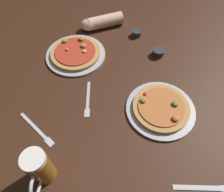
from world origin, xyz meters
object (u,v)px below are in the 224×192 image
(pizza_plate_near, at_px, (161,108))
(fork_spare, at_px, (88,99))
(pizza_plate_far, at_px, (76,53))
(fork_left, at_px, (37,129))
(diner_arm, at_px, (100,22))
(beer_mug_dark, at_px, (39,168))
(ramekin_butter, at_px, (136,33))
(knife_right, at_px, (205,188))
(ramekin_sauce, at_px, (158,52))

(pizza_plate_near, bearing_deg, fork_spare, 167.20)
(pizza_plate_near, height_order, pizza_plate_far, same)
(fork_left, relative_size, fork_spare, 0.85)
(diner_arm, bearing_deg, beer_mug_dark, -104.39)
(pizza_plate_far, relative_size, fork_left, 1.90)
(pizza_plate_far, distance_m, ramekin_butter, 0.40)
(beer_mug_dark, height_order, ramekin_butter, beer_mug_dark)
(pizza_plate_near, relative_size, ramekin_butter, 5.75)
(fork_left, height_order, fork_spare, same)
(pizza_plate_near, xyz_separation_m, knife_right, (0.10, -0.35, -0.01))
(fork_left, bearing_deg, fork_spare, 34.18)
(pizza_plate_near, xyz_separation_m, ramekin_sauce, (0.05, 0.37, 0.00))
(pizza_plate_far, distance_m, fork_left, 0.49)
(ramekin_butter, height_order, fork_left, ramekin_butter)
(ramekin_sauce, relative_size, knife_right, 0.27)
(beer_mug_dark, xyz_separation_m, fork_spare, (0.16, 0.35, -0.09))
(ramekin_sauce, distance_m, knife_right, 0.72)
(pizza_plate_near, distance_m, diner_arm, 0.69)
(knife_right, bearing_deg, ramekin_butter, 99.72)
(fork_left, xyz_separation_m, diner_arm, (0.30, 0.71, 0.04))
(pizza_plate_near, bearing_deg, ramekin_butter, 95.12)
(pizza_plate_far, distance_m, diner_arm, 0.29)
(fork_spare, bearing_deg, pizza_plate_far, 103.14)
(ramekin_sauce, bearing_deg, beer_mug_dark, -130.84)
(pizza_plate_near, bearing_deg, diner_arm, 112.73)
(fork_left, height_order, knife_right, same)
(ramekin_sauce, xyz_separation_m, fork_left, (-0.62, -0.44, -0.02))
(pizza_plate_far, bearing_deg, fork_left, -107.87)
(ramekin_sauce, bearing_deg, ramekin_butter, 120.11)
(ramekin_butter, xyz_separation_m, fork_spare, (-0.29, -0.47, -0.01))
(ramekin_sauce, height_order, fork_left, ramekin_sauce)
(fork_spare, bearing_deg, knife_right, -43.83)
(pizza_plate_near, distance_m, knife_right, 0.37)
(pizza_plate_far, bearing_deg, knife_right, -54.97)
(fork_left, bearing_deg, ramekin_sauce, 35.65)
(beer_mug_dark, xyz_separation_m, knife_right, (0.61, -0.08, -0.09))
(ramekin_butter, bearing_deg, pizza_plate_far, -156.78)
(pizza_plate_far, distance_m, knife_right, 0.91)
(ramekin_butter, bearing_deg, fork_left, -129.71)
(knife_right, xyz_separation_m, fork_spare, (-0.45, 0.43, 0.00))
(knife_right, distance_m, fork_spare, 0.62)
(pizza_plate_far, xyz_separation_m, knife_right, (0.52, -0.74, -0.01))
(pizza_plate_far, xyz_separation_m, ramekin_sauce, (0.47, -0.02, 0.00))
(beer_mug_dark, distance_m, ramekin_butter, 0.94)
(fork_spare, bearing_deg, diner_arm, 82.48)
(pizza_plate_near, xyz_separation_m, fork_left, (-0.56, -0.07, -0.01))
(pizza_plate_near, height_order, ramekin_sauce, pizza_plate_near)
(beer_mug_dark, bearing_deg, pizza_plate_near, 28.53)
(fork_spare, distance_m, diner_arm, 0.57)
(pizza_plate_far, distance_m, beer_mug_dark, 0.67)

